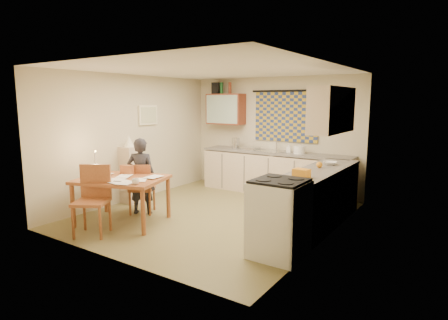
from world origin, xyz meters
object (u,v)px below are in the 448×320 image
Objects in this scene: counter_back at (274,173)px; shelf_stand at (130,175)px; stove at (279,218)px; dining_table at (123,200)px; person at (141,176)px; counter_right at (313,201)px; chair_far at (142,198)px.

shelf_stand is (-2.03, -2.21, 0.11)m from counter_back.
stove is 2.73m from dining_table.
person is at bearing -116.97° from counter_back.
shelf_stand is at bearing 113.71° from dining_table.
counter_back is 3.01m from shelf_stand.
counter_right is at bearing 168.31° from person.
dining_table is 0.58m from chair_far.
shelf_stand is at bearing -59.72° from chair_far.
counter_right is 2.97m from person.
dining_table is at bearing 71.07° from chair_far.
shelf_stand is (-0.81, 0.92, 0.18)m from dining_table.
counter_back is at bearing -145.83° from person.
person reaches higher than chair_far.
stove is at bearing -11.64° from shelf_stand.
dining_table is 0.62m from person.
shelf_stand reaches higher than chair_far.
counter_back is 3.36m from dining_table.
counter_back is 2.91m from chair_far.
chair_far is at bearing 172.67° from stove.
chair_far is 0.81× the size of shelf_stand.
person is 1.22× the size of shelf_stand.
person is 0.82m from shelf_stand.
dining_table is at bearing -48.34° from shelf_stand.
counter_back is 2.43× the size of person.
stove is at bearing -62.85° from counter_back.
stove reaches higher than dining_table.
chair_far is (-1.34, -2.58, -0.17)m from counter_back.
shelf_stand is (-0.69, 0.36, 0.28)m from chair_far.
stove is 0.75× the size of person.
stove is at bearing -14.03° from dining_table.
shelf_stand reaches higher than stove.
dining_table is 1.43× the size of shelf_stand.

